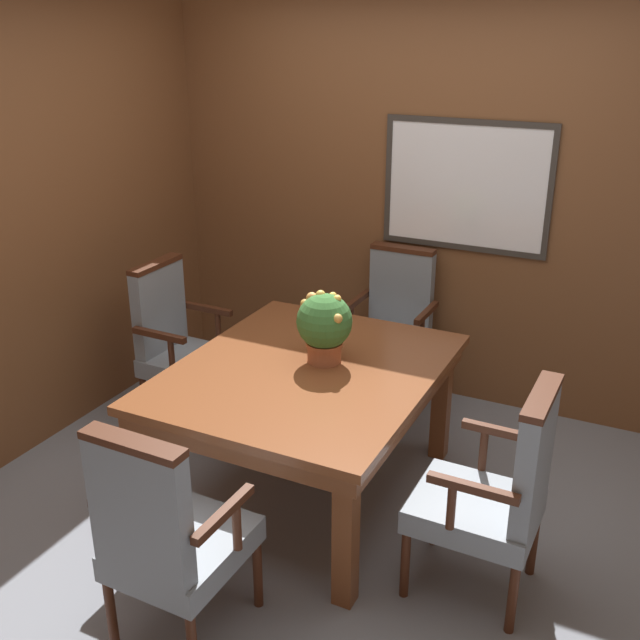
# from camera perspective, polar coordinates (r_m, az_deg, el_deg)

# --- Properties ---
(ground_plane) EXTENTS (14.00, 14.00, 0.00)m
(ground_plane) POSITION_cam_1_polar(r_m,az_deg,el_deg) (3.94, -0.99, -14.34)
(ground_plane) COLOR gray
(wall_back) EXTENTS (7.20, 0.08, 2.45)m
(wall_back) POSITION_cam_1_polar(r_m,az_deg,el_deg) (4.79, 7.84, 8.42)
(wall_back) COLOR brown
(wall_back) RESTS_ON ground_plane
(wall_left) EXTENTS (0.06, 7.20, 2.45)m
(wall_left) POSITION_cam_1_polar(r_m,az_deg,el_deg) (4.41, -21.86, 5.84)
(wall_left) COLOR brown
(wall_left) RESTS_ON ground_plane
(dining_table) EXTENTS (1.23, 1.51, 0.73)m
(dining_table) POSITION_cam_1_polar(r_m,az_deg,el_deg) (3.76, -1.01, -4.92)
(dining_table) COLOR brown
(dining_table) RESTS_ON ground_plane
(chair_head_near) EXTENTS (0.51, 0.53, 1.00)m
(chair_head_near) POSITION_cam_1_polar(r_m,az_deg,el_deg) (3.01, -11.56, -15.67)
(chair_head_near) COLOR #472314
(chair_head_near) RESTS_ON ground_plane
(chair_left_far) EXTENTS (0.53, 0.51, 1.00)m
(chair_left_far) POSITION_cam_1_polar(r_m,az_deg,el_deg) (4.61, -10.67, -1.63)
(chair_left_far) COLOR #472314
(chair_left_far) RESTS_ON ground_plane
(chair_head_far) EXTENTS (0.51, 0.53, 1.00)m
(chair_head_far) POSITION_cam_1_polar(r_m,az_deg,el_deg) (4.79, 5.56, -0.39)
(chair_head_far) COLOR #472314
(chair_head_far) RESTS_ON ground_plane
(chair_right_near) EXTENTS (0.53, 0.51, 1.00)m
(chair_right_near) POSITION_cam_1_polar(r_m,az_deg,el_deg) (3.26, 13.33, -12.52)
(chair_right_near) COLOR #472314
(chair_right_near) RESTS_ON ground_plane
(potted_plant) EXTENTS (0.28, 0.28, 0.37)m
(potted_plant) POSITION_cam_1_polar(r_m,az_deg,el_deg) (3.71, 0.33, -0.36)
(potted_plant) COLOR #B2603D
(potted_plant) RESTS_ON dining_table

